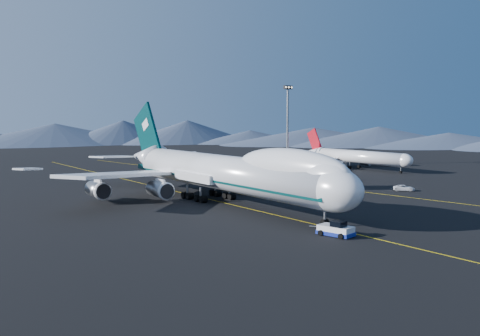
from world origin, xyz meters
TOP-DOWN VIEW (x-y plane):
  - ground at (0.00, 0.00)m, footprint 500.00×500.00m
  - taxiway_line_main at (0.00, 0.00)m, footprint 0.25×220.00m
  - taxiway_line_side at (30.00, 10.00)m, footprint 28.08×198.09m
  - boeing_747 at (0.00, 0.03)m, footprint 59.62×72.43m
  - pushback_tug at (-3.00, -31.66)m, footprint 3.55×5.23m
  - second_jet at (69.66, 31.81)m, footprint 37.91×42.83m
  - service_van at (40.63, -8.92)m, footprint 4.49×4.76m
  - floodlight_mast at (59.32, 51.96)m, footprint 3.22×2.41m

SIDE VIEW (x-z plane):
  - ground at x=0.00m, z-range 0.00..0.00m
  - taxiway_line_main at x=0.00m, z-range 0.01..0.01m
  - taxiway_line_side at x=30.00m, z-range 0.01..0.01m
  - service_van at x=40.63m, z-range 0.00..1.25m
  - pushback_tug at x=-3.00m, z-range -0.39..1.71m
  - second_jet at x=69.66m, z-range -2.41..9.78m
  - boeing_747 at x=0.00m, z-range -3.87..15.50m
  - floodlight_mast at x=59.32m, z-range 0.17..26.21m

